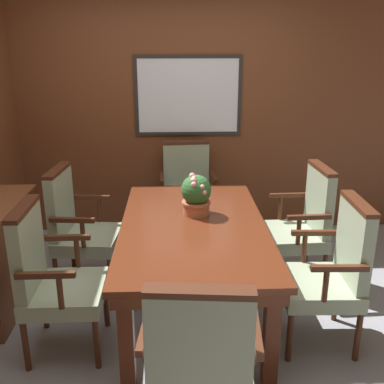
{
  "coord_description": "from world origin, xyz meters",
  "views": [
    {
      "loc": [
        0.0,
        -2.93,
        2.01
      ],
      "look_at": [
        0.13,
        0.29,
        0.93
      ],
      "focal_mm": 42.0,
      "sensor_mm": 36.0,
      "label": 1
    }
  ],
  "objects_px": {
    "chair_left_far": "(77,225)",
    "potted_plant": "(196,195)",
    "chair_right_far": "(302,222)",
    "chair_head_far": "(187,190)",
    "dining_table": "(193,235)",
    "chair_right_near": "(331,269)",
    "chair_head_near": "(199,365)",
    "chair_left_near": "(50,276)"
  },
  "relations": [
    {
      "from": "chair_left_near",
      "to": "potted_plant",
      "type": "height_order",
      "value": "potted_plant"
    },
    {
      "from": "chair_right_far",
      "to": "chair_head_near",
      "type": "xyz_separation_m",
      "value": [
        -0.98,
        -1.74,
        0.0
      ]
    },
    {
      "from": "chair_head_near",
      "to": "potted_plant",
      "type": "distance_m",
      "value": 1.56
    },
    {
      "from": "potted_plant",
      "to": "dining_table",
      "type": "bearing_deg",
      "value": -98.3
    },
    {
      "from": "chair_head_near",
      "to": "chair_right_near",
      "type": "distance_m",
      "value": 1.31
    },
    {
      "from": "potted_plant",
      "to": "chair_head_far",
      "type": "bearing_deg",
      "value": 91.84
    },
    {
      "from": "chair_right_far",
      "to": "chair_left_far",
      "type": "bearing_deg",
      "value": -93.1
    },
    {
      "from": "chair_left_far",
      "to": "potted_plant",
      "type": "bearing_deg",
      "value": -98.56
    },
    {
      "from": "chair_right_far",
      "to": "chair_head_near",
      "type": "height_order",
      "value": "same"
    },
    {
      "from": "chair_right_far",
      "to": "chair_right_near",
      "type": "xyz_separation_m",
      "value": [
        -0.03,
        -0.84,
        0.0
      ]
    },
    {
      "from": "chair_head_near",
      "to": "chair_head_far",
      "type": "bearing_deg",
      "value": -85.26
    },
    {
      "from": "dining_table",
      "to": "chair_left_near",
      "type": "relative_size",
      "value": 1.8
    },
    {
      "from": "chair_left_far",
      "to": "chair_right_near",
      "type": "xyz_separation_m",
      "value": [
        1.88,
        -0.85,
        0.0
      ]
    },
    {
      "from": "chair_right_far",
      "to": "dining_table",
      "type": "bearing_deg",
      "value": -68.51
    },
    {
      "from": "chair_right_far",
      "to": "chair_right_near",
      "type": "relative_size",
      "value": 1.0
    },
    {
      "from": "dining_table",
      "to": "chair_left_far",
      "type": "height_order",
      "value": "chair_left_far"
    },
    {
      "from": "dining_table",
      "to": "potted_plant",
      "type": "distance_m",
      "value": 0.33
    },
    {
      "from": "chair_head_far",
      "to": "chair_head_near",
      "type": "bearing_deg",
      "value": -94.19
    },
    {
      "from": "potted_plant",
      "to": "chair_head_near",
      "type": "bearing_deg",
      "value": -92.07
    },
    {
      "from": "chair_left_far",
      "to": "potted_plant",
      "type": "distance_m",
      "value": 1.07
    },
    {
      "from": "chair_left_near",
      "to": "chair_right_far",
      "type": "bearing_deg",
      "value": -66.66
    },
    {
      "from": "chair_left_far",
      "to": "chair_head_near",
      "type": "height_order",
      "value": "same"
    },
    {
      "from": "dining_table",
      "to": "potted_plant",
      "type": "relative_size",
      "value": 5.66
    },
    {
      "from": "chair_left_near",
      "to": "chair_head_near",
      "type": "xyz_separation_m",
      "value": [
        0.93,
        -0.89,
        0.0
      ]
    },
    {
      "from": "chair_left_near",
      "to": "chair_head_near",
      "type": "distance_m",
      "value": 1.29
    },
    {
      "from": "chair_left_far",
      "to": "potted_plant",
      "type": "relative_size",
      "value": 3.15
    },
    {
      "from": "chair_right_far",
      "to": "potted_plant",
      "type": "distance_m",
      "value": 1.01
    },
    {
      "from": "dining_table",
      "to": "chair_right_far",
      "type": "height_order",
      "value": "chair_right_far"
    },
    {
      "from": "chair_left_far",
      "to": "chair_head_far",
      "type": "relative_size",
      "value": 1.0
    },
    {
      "from": "dining_table",
      "to": "chair_head_near",
      "type": "relative_size",
      "value": 1.8
    },
    {
      "from": "chair_right_near",
      "to": "dining_table",
      "type": "bearing_deg",
      "value": -112.38
    },
    {
      "from": "dining_table",
      "to": "chair_head_far",
      "type": "distance_m",
      "value": 1.34
    },
    {
      "from": "chair_left_far",
      "to": "chair_left_near",
      "type": "height_order",
      "value": "same"
    },
    {
      "from": "dining_table",
      "to": "chair_head_far",
      "type": "relative_size",
      "value": 1.8
    },
    {
      "from": "chair_head_far",
      "to": "chair_left_near",
      "type": "xyz_separation_m",
      "value": [
        -0.95,
        -1.76,
        0.0
      ]
    },
    {
      "from": "dining_table",
      "to": "chair_left_far",
      "type": "bearing_deg",
      "value": 155.21
    },
    {
      "from": "chair_head_near",
      "to": "chair_right_near",
      "type": "height_order",
      "value": "same"
    },
    {
      "from": "chair_left_near",
      "to": "chair_head_near",
      "type": "height_order",
      "value": "same"
    },
    {
      "from": "chair_right_far",
      "to": "chair_right_near",
      "type": "distance_m",
      "value": 0.84
    },
    {
      "from": "chair_left_far",
      "to": "chair_left_near",
      "type": "xyz_separation_m",
      "value": [
        0.0,
        -0.87,
        0.0
      ]
    },
    {
      "from": "chair_left_near",
      "to": "chair_right_near",
      "type": "height_order",
      "value": "same"
    },
    {
      "from": "chair_left_far",
      "to": "chair_right_near",
      "type": "height_order",
      "value": "same"
    }
  ]
}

